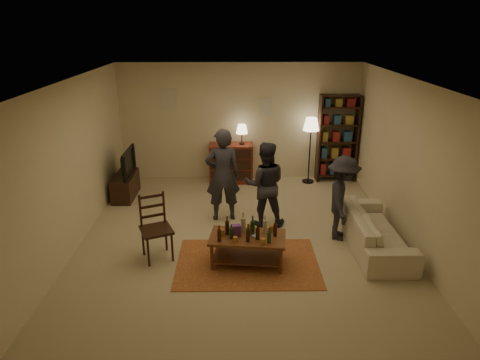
{
  "coord_description": "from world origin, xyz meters",
  "views": [
    {
      "loc": [
        -0.11,
        -6.72,
        3.57
      ],
      "look_at": [
        -0.03,
        0.1,
        1.01
      ],
      "focal_mm": 32.0,
      "sensor_mm": 36.0,
      "label": 1
    }
  ],
  "objects_px": {
    "coffee_table": "(247,240)",
    "dining_chair": "(155,224)",
    "floor_lamp": "(311,129)",
    "person_left": "(223,175)",
    "person_by_sofa": "(342,198)",
    "person_right": "(265,184)",
    "tv_stand": "(125,180)",
    "dresser": "(231,162)",
    "sofa": "(374,230)",
    "bookshelf": "(337,138)"
  },
  "relations": [
    {
      "from": "tv_stand",
      "to": "person_right",
      "type": "xyz_separation_m",
      "value": [
        2.87,
        -1.34,
        0.4
      ]
    },
    {
      "from": "person_right",
      "to": "person_by_sofa",
      "type": "distance_m",
      "value": 1.39
    },
    {
      "from": "tv_stand",
      "to": "bookshelf",
      "type": "xyz_separation_m",
      "value": [
        4.69,
        0.98,
        0.65
      ]
    },
    {
      "from": "tv_stand",
      "to": "dresser",
      "type": "distance_m",
      "value": 2.43
    },
    {
      "from": "dresser",
      "to": "sofa",
      "type": "xyz_separation_m",
      "value": [
        2.39,
        -3.11,
        -0.17
      ]
    },
    {
      "from": "tv_stand",
      "to": "person_by_sofa",
      "type": "xyz_separation_m",
      "value": [
        4.14,
        -1.89,
        0.35
      ]
    },
    {
      "from": "coffee_table",
      "to": "floor_lamp",
      "type": "bearing_deg",
      "value": 66.79
    },
    {
      "from": "dresser",
      "to": "bookshelf",
      "type": "distance_m",
      "value": 2.5
    },
    {
      "from": "person_by_sofa",
      "to": "coffee_table",
      "type": "bearing_deg",
      "value": 128.9
    },
    {
      "from": "tv_stand",
      "to": "floor_lamp",
      "type": "xyz_separation_m",
      "value": [
        4.05,
        0.85,
        0.9
      ]
    },
    {
      "from": "bookshelf",
      "to": "person_left",
      "type": "distance_m",
      "value": 3.32
    },
    {
      "from": "tv_stand",
      "to": "bookshelf",
      "type": "relative_size",
      "value": 0.52
    },
    {
      "from": "dresser",
      "to": "floor_lamp",
      "type": "bearing_deg",
      "value": -2.02
    },
    {
      "from": "person_left",
      "to": "person_by_sofa",
      "type": "relative_size",
      "value": 1.19
    },
    {
      "from": "tv_stand",
      "to": "floor_lamp",
      "type": "relative_size",
      "value": 0.69
    },
    {
      "from": "coffee_table",
      "to": "bookshelf",
      "type": "bearing_deg",
      "value": 59.59
    },
    {
      "from": "sofa",
      "to": "coffee_table",
      "type": "bearing_deg",
      "value": 103.69
    },
    {
      "from": "person_right",
      "to": "dresser",
      "type": "bearing_deg",
      "value": -73.14
    },
    {
      "from": "dresser",
      "to": "sofa",
      "type": "distance_m",
      "value": 3.93
    },
    {
      "from": "dining_chair",
      "to": "sofa",
      "type": "height_order",
      "value": "dining_chair"
    },
    {
      "from": "person_by_sofa",
      "to": "sofa",
      "type": "bearing_deg",
      "value": -110.43
    },
    {
      "from": "coffee_table",
      "to": "dining_chair",
      "type": "relative_size",
      "value": 1.14
    },
    {
      "from": "person_left",
      "to": "sofa",
      "type": "bearing_deg",
      "value": 148.95
    },
    {
      "from": "dining_chair",
      "to": "person_left",
      "type": "relative_size",
      "value": 0.61
    },
    {
      "from": "bookshelf",
      "to": "person_left",
      "type": "xyz_separation_m",
      "value": [
        -2.58,
        -2.07,
        -0.15
      ]
    },
    {
      "from": "dining_chair",
      "to": "tv_stand",
      "type": "xyz_separation_m",
      "value": [
        -1.08,
        2.48,
        -0.18
      ]
    },
    {
      "from": "dresser",
      "to": "person_right",
      "type": "height_order",
      "value": "person_right"
    },
    {
      "from": "floor_lamp",
      "to": "sofa",
      "type": "bearing_deg",
      "value": -78.96
    },
    {
      "from": "coffee_table",
      "to": "person_right",
      "type": "height_order",
      "value": "person_right"
    },
    {
      "from": "coffee_table",
      "to": "bookshelf",
      "type": "xyz_separation_m",
      "value": [
        2.17,
        3.7,
        0.62
      ]
    },
    {
      "from": "person_left",
      "to": "person_right",
      "type": "height_order",
      "value": "person_left"
    },
    {
      "from": "coffee_table",
      "to": "tv_stand",
      "type": "xyz_separation_m",
      "value": [
        -2.52,
        2.72,
        -0.03
      ]
    },
    {
      "from": "bookshelf",
      "to": "person_left",
      "type": "relative_size",
      "value": 1.14
    },
    {
      "from": "coffee_table",
      "to": "person_left",
      "type": "distance_m",
      "value": 1.74
    },
    {
      "from": "coffee_table",
      "to": "person_left",
      "type": "bearing_deg",
      "value": 104.29
    },
    {
      "from": "coffee_table",
      "to": "person_left",
      "type": "xyz_separation_m",
      "value": [
        -0.41,
        1.62,
        0.47
      ]
    },
    {
      "from": "coffee_table",
      "to": "sofa",
      "type": "height_order",
      "value": "coffee_table"
    },
    {
      "from": "person_right",
      "to": "bookshelf",
      "type": "bearing_deg",
      "value": -126.67
    },
    {
      "from": "tv_stand",
      "to": "person_by_sofa",
      "type": "bearing_deg",
      "value": -24.46
    },
    {
      "from": "dresser",
      "to": "coffee_table",
      "type": "bearing_deg",
      "value": -85.79
    },
    {
      "from": "dresser",
      "to": "bookshelf",
      "type": "height_order",
      "value": "bookshelf"
    },
    {
      "from": "coffee_table",
      "to": "floor_lamp",
      "type": "relative_size",
      "value": 0.8
    },
    {
      "from": "dining_chair",
      "to": "floor_lamp",
      "type": "bearing_deg",
      "value": 24.9
    },
    {
      "from": "sofa",
      "to": "person_left",
      "type": "bearing_deg",
      "value": 66.44
    },
    {
      "from": "coffee_table",
      "to": "sofa",
      "type": "bearing_deg",
      "value": 13.69
    },
    {
      "from": "person_left",
      "to": "person_right",
      "type": "xyz_separation_m",
      "value": [
        0.77,
        -0.24,
        -0.09
      ]
    },
    {
      "from": "dining_chair",
      "to": "floor_lamp",
      "type": "distance_m",
      "value": 4.52
    },
    {
      "from": "sofa",
      "to": "person_right",
      "type": "bearing_deg",
      "value": 64.03
    },
    {
      "from": "dresser",
      "to": "person_by_sofa",
      "type": "relative_size",
      "value": 0.92
    },
    {
      "from": "tv_stand",
      "to": "person_left",
      "type": "distance_m",
      "value": 2.42
    }
  ]
}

